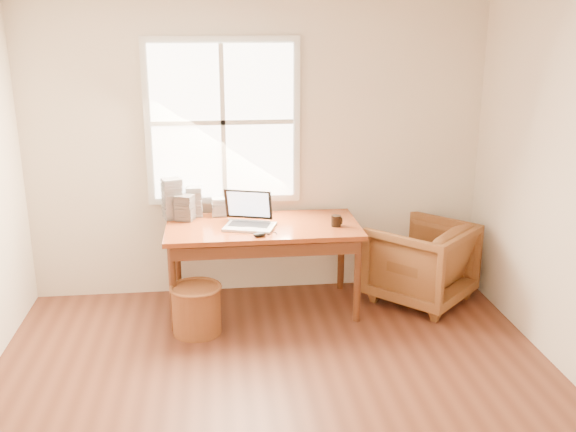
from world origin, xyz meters
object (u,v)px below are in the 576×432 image
Objects in this scene: wicker_stool at (197,310)px; cd_stack_a at (194,201)px; laptop at (250,212)px; coffee_mug at (336,221)px; armchair at (421,262)px; desk at (263,227)px.

cd_stack_a is (-0.01, 0.73, 0.69)m from wicker_stool.
laptop reaches higher than coffee_mug.
wicker_stool is 1.00m from cd_stack_a.
cd_stack_a is (-0.46, 0.40, -0.00)m from laptop.
laptop reaches higher than cd_stack_a.
coffee_mug is (0.71, -0.03, -0.09)m from laptop.
armchair is at bearing 20.50° from laptop.
desk is at bearing 173.15° from coffee_mug.
coffee_mug is (-0.78, -0.11, 0.44)m from armchair.
laptop reaches higher than armchair.
coffee_mug is (1.16, 0.29, 0.60)m from wicker_stool.
wicker_stool is at bearing -31.88° from armchair.
desk is 2.05× the size of armchair.
desk is at bearing 35.62° from wicker_stool.
wicker_stool is 4.21× the size of coffee_mug.
armchair is 1.59m from laptop.
cd_stack_a is at bearing 156.23° from laptop.
armchair is 2.07× the size of laptop.
cd_stack_a is at bearing 90.82° from wicker_stool.
coffee_mug is 0.35× the size of cd_stack_a.
cd_stack_a is (-0.57, 0.33, 0.15)m from desk.
armchair is 0.90m from coffee_mug.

